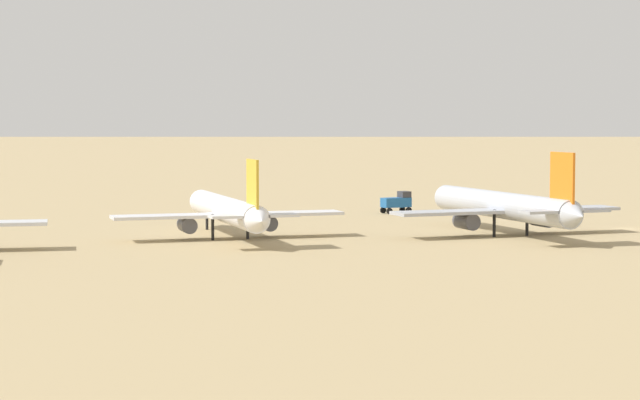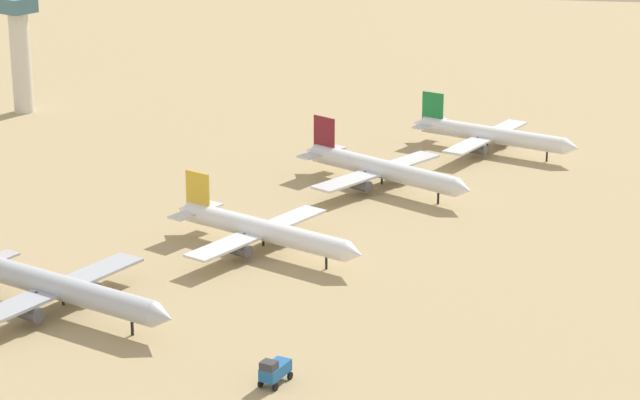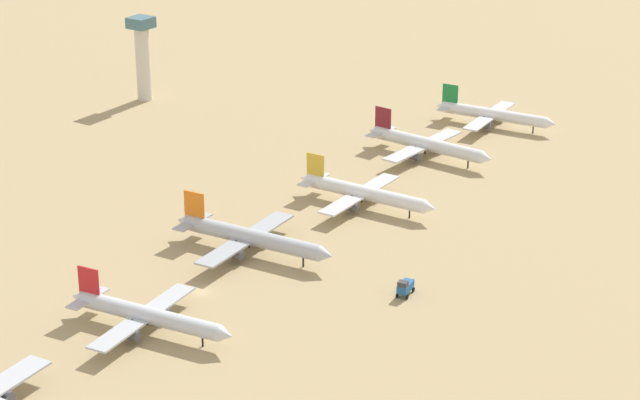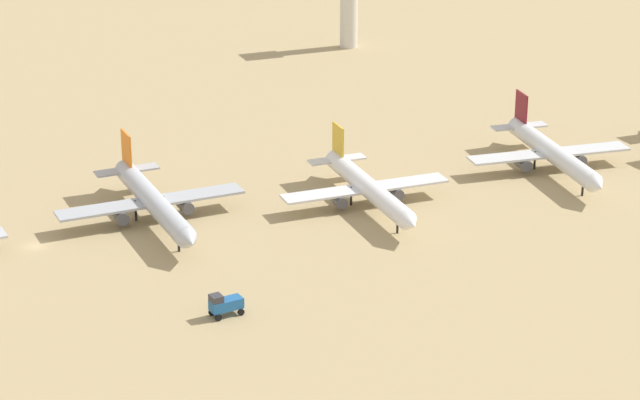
# 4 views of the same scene
# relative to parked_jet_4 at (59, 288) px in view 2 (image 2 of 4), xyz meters

# --- Properties ---
(parked_jet_4) EXTENTS (43.57, 35.39, 12.56)m
(parked_jet_4) POSITION_rel_parked_jet_4_xyz_m (0.00, 0.00, 0.00)
(parked_jet_4) COLOR #B2B7C1
(parked_jet_4) RESTS_ON ground
(parked_jet_5) EXTENTS (40.69, 32.95, 11.76)m
(parked_jet_5) POSITION_rel_parked_jet_4_xyz_m (7.12, 39.73, -0.27)
(parked_jet_5) COLOR white
(parked_jet_5) RESTS_ON ground
(parked_jet_6) EXTENTS (42.31, 34.43, 12.20)m
(parked_jet_6) POSITION_rel_parked_jet_4_xyz_m (2.51, 82.16, -0.12)
(parked_jet_6) COLOR silver
(parked_jet_6) RESTS_ON ground
(parked_jet_7) EXTENTS (39.92, 32.45, 11.51)m
(parked_jet_7) POSITION_rel_parked_jet_4_xyz_m (5.95, 118.94, -0.36)
(parked_jet_7) COLOR white
(parked_jet_7) RESTS_ON ground
(service_truck) EXTENTS (3.42, 5.50, 3.90)m
(service_truck) POSITION_rel_parked_jet_4_xyz_m (41.50, 0.90, -2.15)
(service_truck) COLOR #1E5999
(service_truck) RESTS_ON ground
(control_tower) EXTENTS (7.20, 7.20, 28.08)m
(control_tower) POSITION_rel_parked_jet_4_xyz_m (-103.62, 81.13, 11.50)
(control_tower) COLOR beige
(control_tower) RESTS_ON ground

